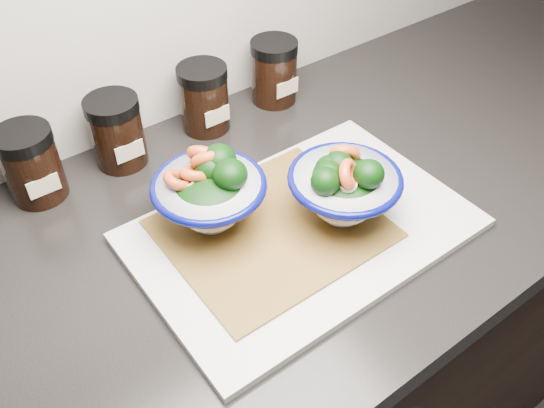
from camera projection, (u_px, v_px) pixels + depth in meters
countertop at (197, 264)px, 0.78m from camera, size 3.50×0.60×0.04m
cutting_board at (302, 230)px, 0.79m from camera, size 0.45×0.30×0.01m
bamboo_mat at (272, 229)px, 0.78m from camera, size 0.28×0.24×0.00m
bowl_left at (210, 193)px, 0.76m from camera, size 0.15×0.15×0.12m
bowl_right at (343, 188)px, 0.77m from camera, size 0.15×0.15×0.11m
spice_jar_a at (31, 164)px, 0.82m from camera, size 0.08×0.08×0.11m
spice_jar_b at (117, 132)px, 0.87m from camera, size 0.08×0.08×0.11m
spice_jar_c at (204, 98)px, 0.94m from camera, size 0.08×0.08×0.11m
spice_jar_d at (274, 71)px, 1.00m from camera, size 0.08×0.08×0.11m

